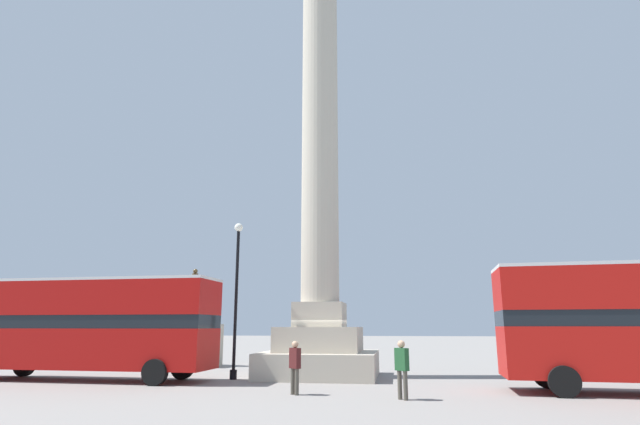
# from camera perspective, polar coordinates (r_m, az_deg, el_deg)

# --- Properties ---
(ground_plane) EXTENTS (200.00, 200.00, 0.00)m
(ground_plane) POSITION_cam_1_polar(r_m,az_deg,el_deg) (23.76, 0.00, -18.28)
(ground_plane) COLOR gray
(monument_column) EXTENTS (5.16, 5.16, 24.30)m
(monument_column) POSITION_cam_1_polar(r_m,az_deg,el_deg) (24.46, 0.00, 1.87)
(monument_column) COLOR #BCB29E
(monument_column) RESTS_ON ground_plane
(bus_a) EXTENTS (11.19, 2.96, 4.25)m
(bus_a) POSITION_cam_1_polar(r_m,az_deg,el_deg) (24.23, -24.94, -11.44)
(bus_a) COLOR #A80F0C
(bus_a) RESTS_ON ground_plane
(equestrian_statue) EXTENTS (3.55, 3.05, 5.62)m
(equestrian_statue) POSITION_cam_1_polar(r_m,az_deg,el_deg) (31.00, -14.43, -13.68)
(equestrian_statue) COLOR #BCB29E
(equestrian_statue) RESTS_ON ground_plane
(street_lamp) EXTENTS (0.38, 0.38, 6.87)m
(street_lamp) POSITION_cam_1_polar(r_m,az_deg,el_deg) (22.90, -9.56, -9.32)
(street_lamp) COLOR black
(street_lamp) RESTS_ON ground_plane
(pedestrian_near_lamp) EXTENTS (0.45, 0.45, 1.75)m
(pedestrian_near_lamp) POSITION_cam_1_polar(r_m,az_deg,el_deg) (17.65, -2.88, -16.92)
(pedestrian_near_lamp) COLOR #4C473D
(pedestrian_near_lamp) RESTS_ON ground_plane
(pedestrian_by_plinth) EXTENTS (0.46, 0.47, 1.80)m
(pedestrian_by_plinth) POSITION_cam_1_polar(r_m,az_deg,el_deg) (16.67, 9.35, -16.87)
(pedestrian_by_plinth) COLOR #4C473D
(pedestrian_by_plinth) RESTS_ON ground_plane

